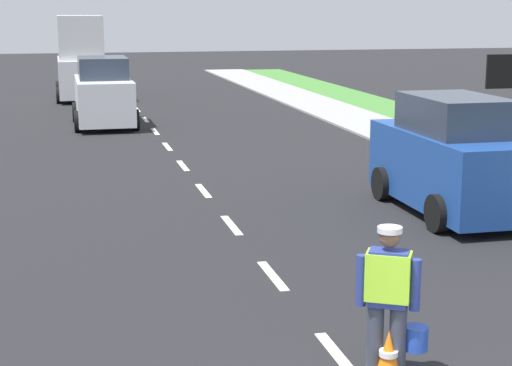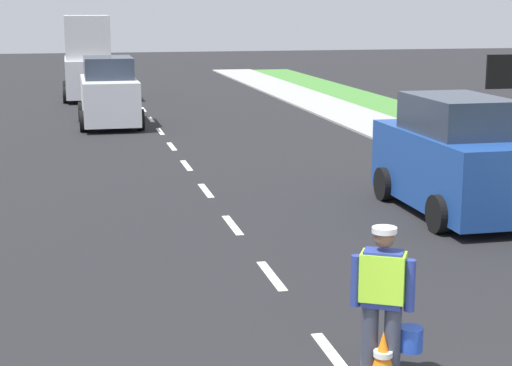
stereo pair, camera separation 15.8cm
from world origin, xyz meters
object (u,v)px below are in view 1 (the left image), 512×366
object	(u,v)px
road_worker	(390,295)
car_oncoming_second	(104,94)
delivery_truck	(81,62)
car_parked_curbside	(451,159)
traffic_cone_near	(388,357)

from	to	relation	value
road_worker	car_oncoming_second	size ratio (longest dim) A/B	0.41
road_worker	car_oncoming_second	distance (m)	20.52
delivery_truck	car_oncoming_second	world-z (taller)	delivery_truck
delivery_truck	car_parked_curbside	world-z (taller)	delivery_truck
traffic_cone_near	car_parked_curbside	size ratio (longest dim) A/B	0.14
road_worker	delivery_truck	bearing A→B (deg)	94.48
road_worker	traffic_cone_near	bearing A→B (deg)	-110.52
car_oncoming_second	car_parked_curbside	bearing A→B (deg)	-67.39
car_parked_curbside	car_oncoming_second	xyz separation A→B (m)	(-5.74, 13.78, 0.01)
road_worker	traffic_cone_near	distance (m)	0.65
traffic_cone_near	car_oncoming_second	size ratio (longest dim) A/B	0.14
delivery_truck	car_oncoming_second	bearing A→B (deg)	-86.86
car_parked_curbside	road_worker	bearing A→B (deg)	-120.64
delivery_truck	car_parked_curbside	size ratio (longest dim) A/B	1.09
road_worker	car_oncoming_second	xyz separation A→B (m)	(-1.80, 20.44, 0.12)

